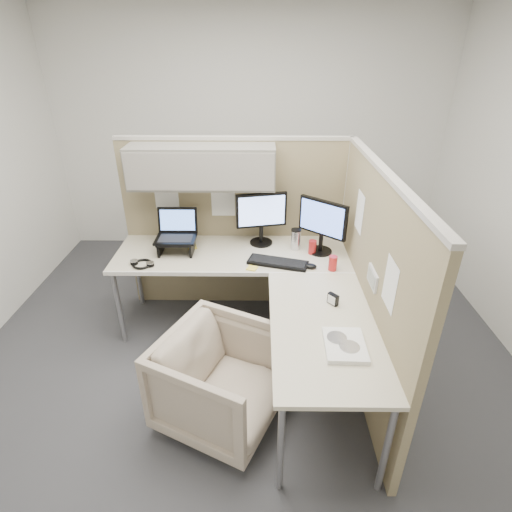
{
  "coord_description": "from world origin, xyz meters",
  "views": [
    {
      "loc": [
        0.13,
        -2.48,
        2.32
      ],
      "look_at": [
        0.1,
        0.25,
        0.85
      ],
      "focal_mm": 28.0,
      "sensor_mm": 36.0,
      "label": 1
    }
  ],
  "objects_px": {
    "office_chair": "(221,376)",
    "keyboard": "(278,263)",
    "desk": "(259,282)",
    "monitor_left": "(261,215)"
  },
  "relations": [
    {
      "from": "office_chair",
      "to": "keyboard",
      "type": "distance_m",
      "value": 1.04
    },
    {
      "from": "office_chair",
      "to": "keyboard",
      "type": "height_order",
      "value": "keyboard"
    },
    {
      "from": "desk",
      "to": "keyboard",
      "type": "height_order",
      "value": "keyboard"
    },
    {
      "from": "office_chair",
      "to": "monitor_left",
      "type": "height_order",
      "value": "monitor_left"
    },
    {
      "from": "desk",
      "to": "keyboard",
      "type": "xyz_separation_m",
      "value": [
        0.15,
        0.21,
        0.05
      ]
    },
    {
      "from": "monitor_left",
      "to": "keyboard",
      "type": "distance_m",
      "value": 0.48
    },
    {
      "from": "keyboard",
      "to": "desk",
      "type": "bearing_deg",
      "value": -109.19
    },
    {
      "from": "desk",
      "to": "office_chair",
      "type": "xyz_separation_m",
      "value": [
        -0.25,
        -0.67,
        -0.31
      ]
    },
    {
      "from": "desk",
      "to": "keyboard",
      "type": "relative_size",
      "value": 4.14
    },
    {
      "from": "desk",
      "to": "office_chair",
      "type": "relative_size",
      "value": 2.68
    }
  ]
}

